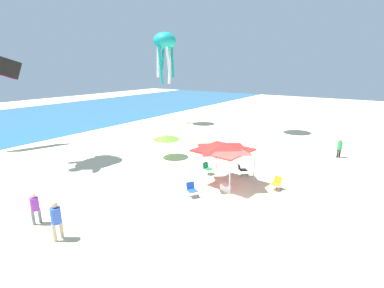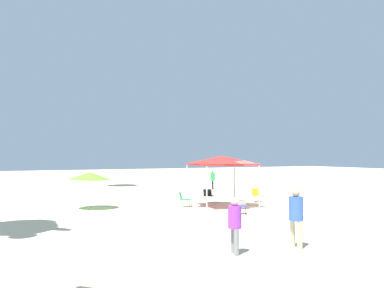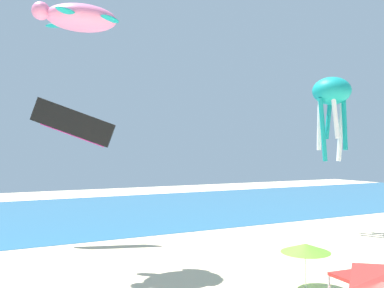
{
  "view_description": "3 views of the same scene",
  "coord_description": "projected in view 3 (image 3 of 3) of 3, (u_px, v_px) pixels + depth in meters",
  "views": [
    {
      "loc": [
        -14.19,
        -6.67,
        7.36
      ],
      "look_at": [
        1.42,
        4.0,
        2.18
      ],
      "focal_mm": 26.65,
      "sensor_mm": 36.0,
      "label": 1
    },
    {
      "loc": [
        -18.33,
        12.81,
        2.82
      ],
      "look_at": [
        0.85,
        3.18,
        3.37
      ],
      "focal_mm": 38.96,
      "sensor_mm": 36.0,
      "label": 2
    },
    {
      "loc": [
        -10.07,
        -6.53,
        5.94
      ],
      "look_at": [
        -0.5,
        11.07,
        6.25
      ],
      "focal_mm": 41.1,
      "sensor_mm": 36.0,
      "label": 3
    }
  ],
  "objects": [
    {
      "name": "kite_octopus_teal",
      "position": [
        332.0,
        95.0,
        32.42
      ],
      "size": [
        2.81,
        2.81,
        6.23
      ],
      "rotation": [
        0.0,
        0.0,
        1.05
      ],
      "color": "teal"
    },
    {
      "name": "kite_parafoil_black",
      "position": [
        73.0,
        123.0,
        28.89
      ],
      "size": [
        5.15,
        2.76,
        3.32
      ],
      "rotation": [
        0.0,
        0.0,
        5.85
      ],
      "color": "black"
    },
    {
      "name": "ocean_strip",
      "position": [
        75.0,
        214.0,
        41.35
      ],
      "size": [
        120.0,
        26.97,
        0.02
      ],
      "primitive_type": "cube",
      "color": "#28668E",
      "rests_on": "ground"
    },
    {
      "name": "kite_turtle_pink",
      "position": [
        80.0,
        18.0,
        23.18
      ],
      "size": [
        4.54,
        4.06,
        1.45
      ],
      "rotation": [
        0.0,
        0.0,
        3.1
      ],
      "color": "pink"
    },
    {
      "name": "beach_umbrella",
      "position": [
        306.0,
        248.0,
        18.98
      ],
      "size": [
        2.16,
        2.16,
        1.98
      ],
      "color": "silver",
      "rests_on": "ground"
    }
  ]
}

